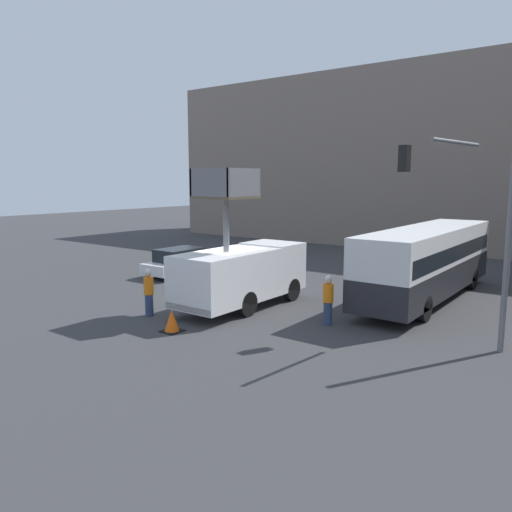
% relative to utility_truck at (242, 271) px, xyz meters
% --- Properties ---
extents(ground_plane, '(120.00, 120.00, 0.00)m').
position_rel_utility_truck_xyz_m(ground_plane, '(-0.69, -0.29, -1.53)').
color(ground_plane, '#38383A').
extents(building_backdrop_far, '(44.00, 10.00, 13.82)m').
position_rel_utility_truck_xyz_m(building_backdrop_far, '(-0.69, 25.27, 5.37)').
color(building_backdrop_far, gray).
rests_on(building_backdrop_far, ground_plane).
extents(utility_truck, '(2.35, 6.40, 5.70)m').
position_rel_utility_truck_xyz_m(utility_truck, '(0.00, 0.00, 0.00)').
color(utility_truck, white).
rests_on(utility_truck, ground_plane).
extents(city_bus, '(2.47, 11.32, 3.20)m').
position_rel_utility_truck_xyz_m(city_bus, '(5.72, 5.95, 0.34)').
color(city_bus, '#232328').
rests_on(city_bus, ground_plane).
extents(traffic_light_pole, '(3.74, 3.48, 6.73)m').
position_rel_utility_truck_xyz_m(traffic_light_pole, '(8.61, 0.69, 2.99)').
color(traffic_light_pole, slate).
rests_on(traffic_light_pole, ground_plane).
extents(road_worker_near_truck, '(0.38, 0.38, 1.87)m').
position_rel_utility_truck_xyz_m(road_worker_near_truck, '(-2.09, -3.18, -0.59)').
color(road_worker_near_truck, navy).
rests_on(road_worker_near_truck, ground_plane).
extents(road_worker_directing, '(0.38, 0.38, 1.86)m').
position_rel_utility_truck_xyz_m(road_worker_directing, '(4.09, -0.07, -0.60)').
color(road_worker_directing, navy).
rests_on(road_worker_directing, ground_plane).
extents(traffic_cone_near_truck, '(0.68, 0.68, 0.78)m').
position_rel_utility_truck_xyz_m(traffic_cone_near_truck, '(0.12, -4.10, -1.17)').
color(traffic_cone_near_truck, black).
rests_on(traffic_cone_near_truck, ground_plane).
extents(parked_car_curbside, '(1.88, 4.68, 1.52)m').
position_rel_utility_truck_xyz_m(parked_car_curbside, '(-7.11, 3.61, -0.77)').
color(parked_car_curbside, silver).
rests_on(parked_car_curbside, ground_plane).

